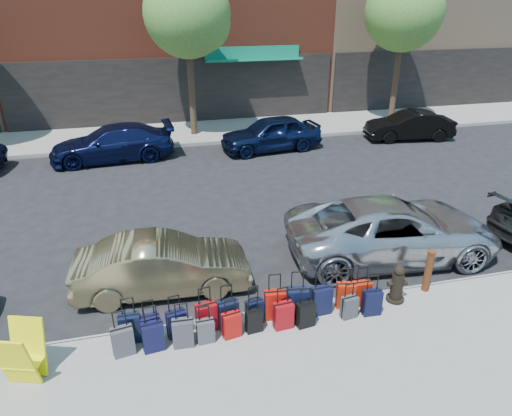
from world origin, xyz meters
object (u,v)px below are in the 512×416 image
object	(u,v)px
tree_center	(191,16)
display_rack	(22,355)
car_far_3	(409,126)
fire_hydrant	(397,285)
car_far_2	(271,133)
car_near_2	(393,229)
tree_right	(407,14)
car_far_1	(112,143)
suitcase_front_5	(255,312)
car_near_1	(162,265)
bollard	(428,270)

from	to	relation	value
tree_center	display_rack	distance (m)	16.31
display_rack	car_far_3	size ratio (longest dim) A/B	0.27
fire_hydrant	display_rack	world-z (taller)	display_rack
fire_hydrant	car_far_2	size ratio (longest dim) A/B	0.20
car_near_2	tree_center	bearing A→B (deg)	21.04
tree_right	display_rack	size ratio (longest dim) A/B	6.60
car_far_1	suitcase_front_5	bearing A→B (deg)	11.37
car_near_2	car_far_1	xyz separation A→B (m)	(-7.38, 9.69, -0.04)
car_near_1	car_far_1	distance (m)	9.96
tree_right	fire_hydrant	bearing A→B (deg)	-118.87
fire_hydrant	car_far_3	world-z (taller)	car_far_3
display_rack	car_near_2	xyz separation A→B (m)	(8.43, 2.53, 0.07)
fire_hydrant	car_far_1	distance (m)	13.35
car_near_2	fire_hydrant	bearing A→B (deg)	158.96
bollard	car_near_1	xyz separation A→B (m)	(-5.80, 1.68, -0.02)
car_far_2	tree_center	bearing A→B (deg)	-142.02
display_rack	car_far_1	distance (m)	12.27
fire_hydrant	bollard	distance (m)	0.89
display_rack	car_near_1	distance (m)	3.45
tree_center	car_near_1	world-z (taller)	tree_center
tree_right	suitcase_front_5	bearing A→B (deg)	-127.79
suitcase_front_5	car_far_2	world-z (taller)	car_far_2
display_rack	tree_right	bearing A→B (deg)	62.62
display_rack	car_far_2	bearing A→B (deg)	75.58
car_far_2	car_far_3	world-z (taller)	car_far_2
suitcase_front_5	car_near_2	bearing A→B (deg)	15.62
car_far_3	fire_hydrant	bearing A→B (deg)	-24.43
bollard	car_near_2	world-z (taller)	car_near_2
car_near_2	car_near_1	bearing A→B (deg)	96.40
fire_hydrant	car_far_3	distance (m)	13.46
suitcase_front_5	car_far_1	bearing A→B (deg)	95.12
car_far_1	car_far_2	xyz separation A→B (m)	(6.71, -0.29, 0.03)
suitcase_front_5	fire_hydrant	xyz separation A→B (m)	(3.21, 0.00, 0.14)
tree_center	suitcase_front_5	world-z (taller)	tree_center
tree_center	car_far_3	distance (m)	11.17
car_near_1	tree_center	bearing A→B (deg)	-8.09
car_far_1	car_far_2	distance (m)	6.71
bollard	car_near_1	world-z (taller)	car_near_1
bollard	suitcase_front_5	bearing A→B (deg)	-177.47
tree_center	display_rack	xyz separation A→B (m)	(-4.85, -14.84, -4.72)
bollard	tree_right	bearing A→B (deg)	63.56
tree_right	car_near_1	bearing A→B (deg)	-135.83
tree_right	bollard	bearing A→B (deg)	-116.44
car_near_2	car_far_3	world-z (taller)	car_near_2
fire_hydrant	bollard	bearing A→B (deg)	17.21
bollard	car_far_1	bearing A→B (deg)	122.21
tree_right	suitcase_front_5	size ratio (longest dim) A/B	8.40
car_far_1	car_far_3	xyz separation A→B (m)	(13.49, -0.27, -0.06)
suitcase_front_5	car_far_2	xyz separation A→B (m)	(3.52, 11.43, 0.33)
suitcase_front_5	car_far_3	bearing A→B (deg)	37.89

